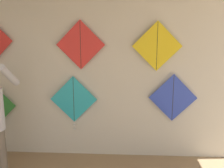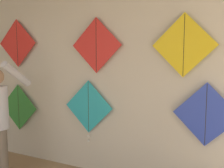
{
  "view_description": "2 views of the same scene",
  "coord_description": "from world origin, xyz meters",
  "px_view_note": "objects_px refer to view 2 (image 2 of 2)",
  "views": [
    {
      "loc": [
        0.79,
        0.06,
        2.02
      ],
      "look_at": [
        0.59,
        3.65,
        1.28
      ],
      "focal_mm": 40.0,
      "sensor_mm": 36.0,
      "label": 1
    },
    {
      "loc": [
        1.74,
        0.87,
        1.71
      ],
      "look_at": [
        0.44,
        3.65,
        1.35
      ],
      "focal_mm": 40.0,
      "sensor_mm": 36.0,
      "label": 2
    }
  ],
  "objects_px": {
    "kite_5": "(184,45)",
    "kite_0": "(19,107)",
    "kite_1": "(88,108)",
    "kite_2": "(206,115)",
    "kite_3": "(17,43)",
    "kite_4": "(96,45)"
  },
  "relations": [
    {
      "from": "kite_5",
      "to": "kite_0",
      "type": "bearing_deg",
      "value": 180.0
    },
    {
      "from": "kite_0",
      "to": "kite_1",
      "type": "relative_size",
      "value": 0.85
    },
    {
      "from": "kite_2",
      "to": "kite_3",
      "type": "relative_size",
      "value": 1.0
    },
    {
      "from": "kite_0",
      "to": "kite_5",
      "type": "xyz_separation_m",
      "value": [
        2.64,
        0.0,
        0.98
      ]
    },
    {
      "from": "kite_1",
      "to": "kite_3",
      "type": "height_order",
      "value": "kite_3"
    },
    {
      "from": "kite_4",
      "to": "kite_5",
      "type": "relative_size",
      "value": 1.0
    },
    {
      "from": "kite_0",
      "to": "kite_3",
      "type": "distance_m",
      "value": 1.05
    },
    {
      "from": "kite_0",
      "to": "kite_2",
      "type": "bearing_deg",
      "value": 0.0
    },
    {
      "from": "kite_3",
      "to": "kite_5",
      "type": "bearing_deg",
      "value": 0.0
    },
    {
      "from": "kite_1",
      "to": "kite_4",
      "type": "relative_size",
      "value": 1.18
    },
    {
      "from": "kite_0",
      "to": "kite_4",
      "type": "distance_m",
      "value": 1.77
    },
    {
      "from": "kite_2",
      "to": "kite_4",
      "type": "distance_m",
      "value": 1.66
    },
    {
      "from": "kite_5",
      "to": "kite_3",
      "type": "bearing_deg",
      "value": 180.0
    },
    {
      "from": "kite_1",
      "to": "kite_5",
      "type": "distance_m",
      "value": 1.56
    },
    {
      "from": "kite_4",
      "to": "kite_0",
      "type": "bearing_deg",
      "value": 180.0
    },
    {
      "from": "kite_0",
      "to": "kite_2",
      "type": "distance_m",
      "value": 2.92
    },
    {
      "from": "kite_1",
      "to": "kite_2",
      "type": "distance_m",
      "value": 1.57
    },
    {
      "from": "kite_2",
      "to": "kite_4",
      "type": "height_order",
      "value": "kite_4"
    },
    {
      "from": "kite_2",
      "to": "kite_0",
      "type": "bearing_deg",
      "value": 180.0
    },
    {
      "from": "kite_2",
      "to": "kite_3",
      "type": "xyz_separation_m",
      "value": [
        -2.88,
        0.0,
        0.87
      ]
    },
    {
      "from": "kite_4",
      "to": "kite_2",
      "type": "bearing_deg",
      "value": 0.0
    },
    {
      "from": "kite_2",
      "to": "kite_3",
      "type": "bearing_deg",
      "value": 180.0
    }
  ]
}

